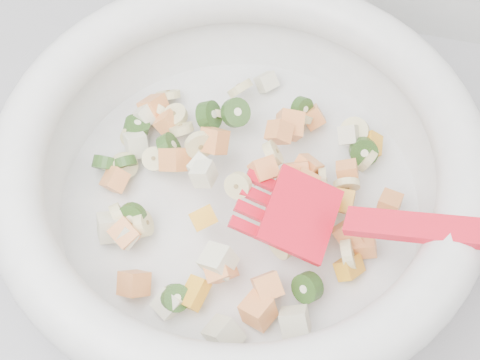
# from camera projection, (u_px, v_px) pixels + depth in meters

# --- Properties ---
(mixing_bowl) EXTENTS (0.52, 0.42, 0.16)m
(mixing_bowl) POSITION_uv_depth(u_px,v_px,m) (240.00, 171.00, 0.58)
(mixing_bowl) COLOR white
(mixing_bowl) RESTS_ON counter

